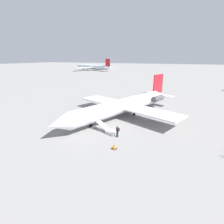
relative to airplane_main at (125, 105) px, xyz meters
The scene contains 6 objects.
ground_plane 2.44m from the airplane_main, 20.23° to the right, with size 600.00×600.00×0.00m, color gray.
airplane_main is the anchor object (origin of this frame).
airplane_far_right 132.26m from the airplane_main, 146.56° to the right, with size 37.73×47.89×10.08m.
boarding_stairs 9.32m from the airplane_main, ahead, with size 2.33×4.12×1.80m.
passenger 10.17m from the airplane_main, 14.18° to the left, with size 0.44×0.57×1.74m.
traffic_cone_near_stairs 13.84m from the airplane_main, 14.64° to the left, with size 0.63×0.63×0.69m.
Camera 1 is at (30.77, 11.91, 11.34)m, focal length 28.00 mm.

